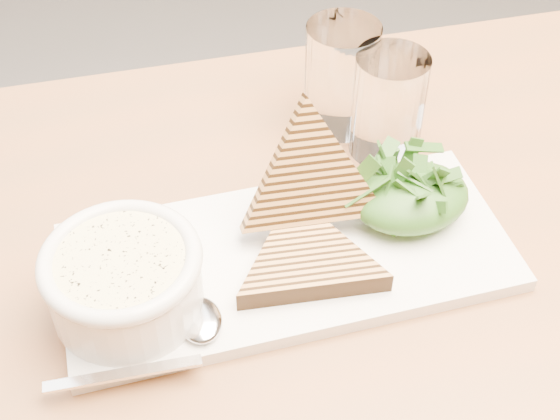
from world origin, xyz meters
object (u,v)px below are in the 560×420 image
object	(u,v)px
table_top	(380,326)
glass_far	(341,76)
platter	(287,257)
soup_bowl	(126,286)
glass_near	(388,106)

from	to	relation	value
table_top	glass_far	world-z (taller)	glass_far
platter	soup_bowl	size ratio (longest dim) A/B	3.18
table_top	glass_far	size ratio (longest dim) A/B	10.58
table_top	glass_near	xyz separation A→B (m)	(0.10, 0.20, 0.08)
table_top	platter	size ratio (longest dim) A/B	3.11
glass_near	glass_far	size ratio (longest dim) A/B	0.95
glass_near	glass_far	distance (m)	0.07
table_top	platter	distance (m)	0.11
table_top	glass_near	distance (m)	0.24
soup_bowl	glass_near	world-z (taller)	glass_near
glass_near	platter	bearing A→B (deg)	-142.60
glass_far	table_top	bearing A→B (deg)	-105.02
table_top	soup_bowl	size ratio (longest dim) A/B	9.88
glass_near	soup_bowl	bearing A→B (deg)	-156.99
table_top	platter	xyz separation A→B (m)	(-0.06, 0.08, 0.03)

